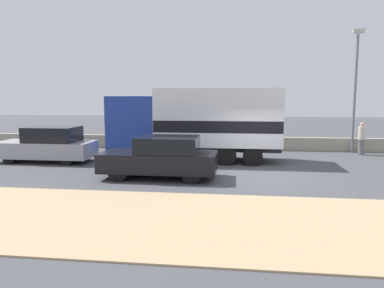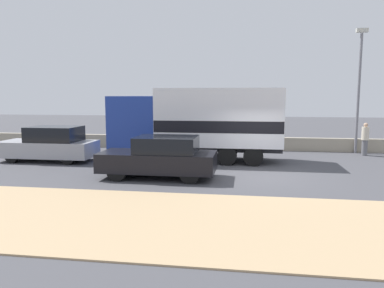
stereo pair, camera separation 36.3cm
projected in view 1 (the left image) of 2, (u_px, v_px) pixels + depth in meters
The scene contains 8 objects.
ground_plane at pixel (256, 176), 14.16m from camera, with size 80.00×80.00×0.00m, color #47474C.
dirt_shoulder_foreground at pixel (266, 224), 8.79m from camera, with size 60.00×4.86×0.04m.
stone_wall_backdrop at pixel (251, 143), 20.84m from camera, with size 60.00×0.35×0.72m.
street_lamp at pixel (355, 81), 19.44m from camera, with size 0.56×0.28×6.38m.
box_truck at pixel (198, 121), 17.23m from camera, with size 7.80×2.43×3.33m.
car_hatchback at pixel (161, 157), 13.67m from camera, with size 4.22×1.78×1.54m.
car_sedan_second at pixel (48, 145), 17.05m from camera, with size 4.33×1.76×1.61m.
pedestrian at pixel (362, 138), 19.00m from camera, with size 0.36×0.36×1.65m.
Camera 1 is at (-0.68, -14.08, 3.02)m, focal length 35.00 mm.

